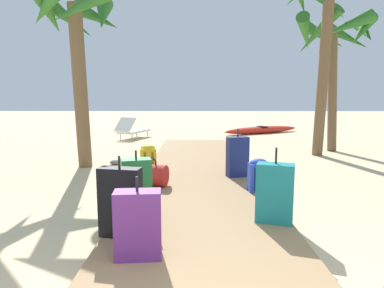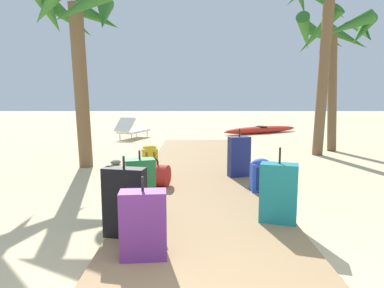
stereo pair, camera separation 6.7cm
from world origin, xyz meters
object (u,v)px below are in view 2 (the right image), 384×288
object	(u,v)px
palm_tree_near_right	(324,8)
lounge_chair	(131,130)
suitcase_green	(139,188)
suitcase_purple	(142,225)
backpack_yellow	(149,160)
kayak	(260,130)
backpack_blue	(260,174)
palm_tree_far_right	(335,40)
suitcase_teal	(277,193)
duffel_bag_red	(153,175)
palm_tree_near_left	(75,31)
suitcase_navy	(238,157)
suitcase_black	(124,203)

from	to	relation	value
palm_tree_near_right	lounge_chair	bearing A→B (deg)	146.72
suitcase_green	suitcase_purple	size ratio (longest dim) A/B	1.09
suitcase_green	backpack_yellow	world-z (taller)	suitcase_green
suitcase_green	lounge_chair	xyz separation A→B (m)	(-1.56, 8.15, -0.10)
suitcase_purple	kayak	bearing A→B (deg)	73.27
suitcase_green	backpack_blue	size ratio (longest dim) A/B	1.61
backpack_yellow	lounge_chair	distance (m)	6.35
suitcase_purple	kayak	world-z (taller)	suitcase_purple
suitcase_purple	palm_tree_far_right	size ratio (longest dim) A/B	0.19
suitcase_purple	palm_tree_near_right	size ratio (longest dim) A/B	0.16
suitcase_teal	duffel_bag_red	bearing A→B (deg)	135.64
suitcase_purple	lounge_chair	xyz separation A→B (m)	(-1.74, 9.16, -0.06)
backpack_blue	suitcase_purple	xyz separation A→B (m)	(-1.47, -2.12, 0.04)
palm_tree_near_left	backpack_blue	bearing A→B (deg)	-31.53
suitcase_green	palm_tree_far_right	distance (m)	7.66
suitcase_purple	suitcase_navy	bearing A→B (deg)	67.51
suitcase_black	lounge_chair	world-z (taller)	suitcase_black
duffel_bag_red	palm_tree_near_left	distance (m)	3.57
suitcase_black	duffel_bag_red	distance (m)	1.98
suitcase_navy	palm_tree_far_right	xyz separation A→B (m)	(3.09, 3.53, 2.59)
backpack_yellow	suitcase_purple	size ratio (longest dim) A/B	0.81
palm_tree_near_right	kayak	size ratio (longest dim) A/B	1.32
suitcase_teal	suitcase_green	bearing A→B (deg)	174.81
backpack_yellow	palm_tree_far_right	xyz separation A→B (m)	(4.68, 3.63, 2.64)
suitcase_teal	palm_tree_near_left	world-z (taller)	palm_tree_near_left
palm_tree_near_left	lounge_chair	size ratio (longest dim) A/B	2.19
suitcase_teal	kayak	bearing A→B (deg)	79.41
suitcase_teal	suitcase_black	xyz separation A→B (m)	(-1.66, -0.41, 0.02)
suitcase_teal	palm_tree_far_right	distance (m)	6.96
suitcase_black	palm_tree_far_right	distance (m)	8.11
backpack_yellow	duffel_bag_red	size ratio (longest dim) A/B	1.09
palm_tree_far_right	suitcase_teal	bearing A→B (deg)	-117.25
palm_tree_near_right	palm_tree_near_left	size ratio (longest dim) A/B	1.29
suitcase_green	palm_tree_far_right	xyz separation A→B (m)	(4.55, 5.59, 2.60)
suitcase_navy	palm_tree_near_left	distance (m)	4.13
suitcase_green	suitcase_navy	size ratio (longest dim) A/B	0.93
backpack_yellow	palm_tree_far_right	world-z (taller)	palm_tree_far_right
suitcase_navy	palm_tree_near_left	world-z (taller)	palm_tree_near_left
suitcase_purple	lounge_chair	world-z (taller)	suitcase_purple
kayak	suitcase_green	bearing A→B (deg)	-109.26
suitcase_purple	palm_tree_far_right	world-z (taller)	palm_tree_far_right
suitcase_black	suitcase_purple	bearing A→B (deg)	-61.05
suitcase_teal	suitcase_navy	world-z (taller)	suitcase_navy
palm_tree_near_right	suitcase_purple	bearing A→B (deg)	-123.00
backpack_yellow	suitcase_navy	world-z (taller)	suitcase_navy
palm_tree_near_right	suitcase_navy	bearing A→B (deg)	-133.02
palm_tree_near_left	lounge_chair	bearing A→B (deg)	88.11
palm_tree_far_right	palm_tree_near_left	bearing A→B (deg)	-159.01
suitcase_black	palm_tree_near_left	world-z (taller)	palm_tree_near_left
suitcase_navy	suitcase_green	bearing A→B (deg)	-125.23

